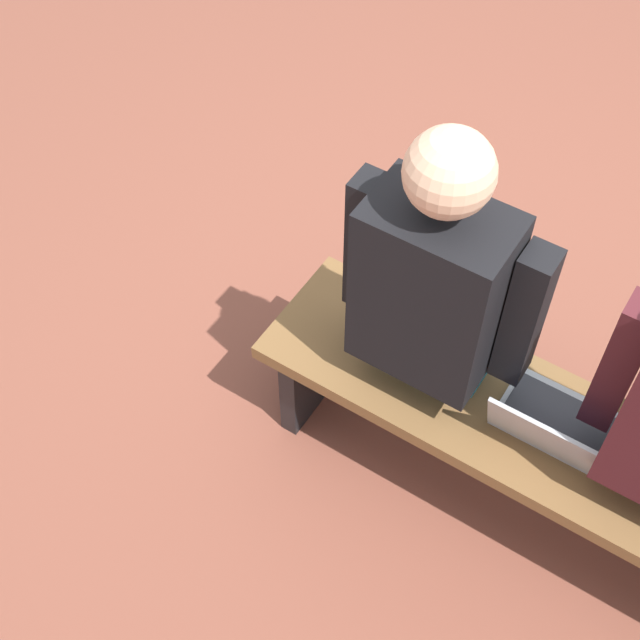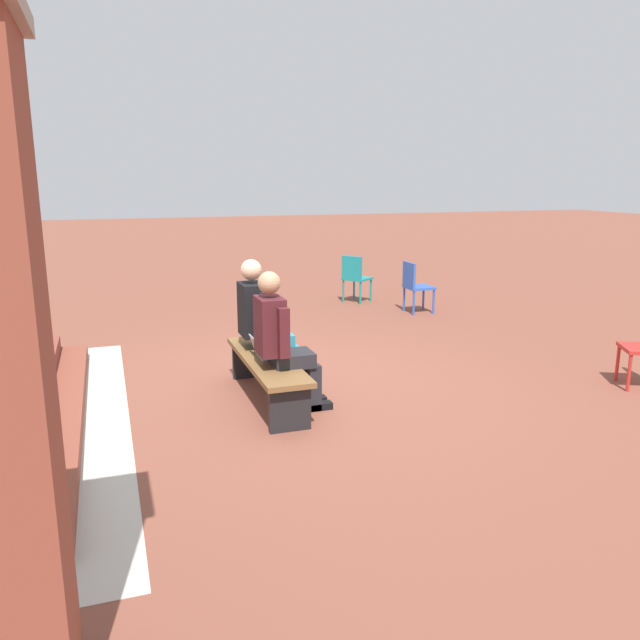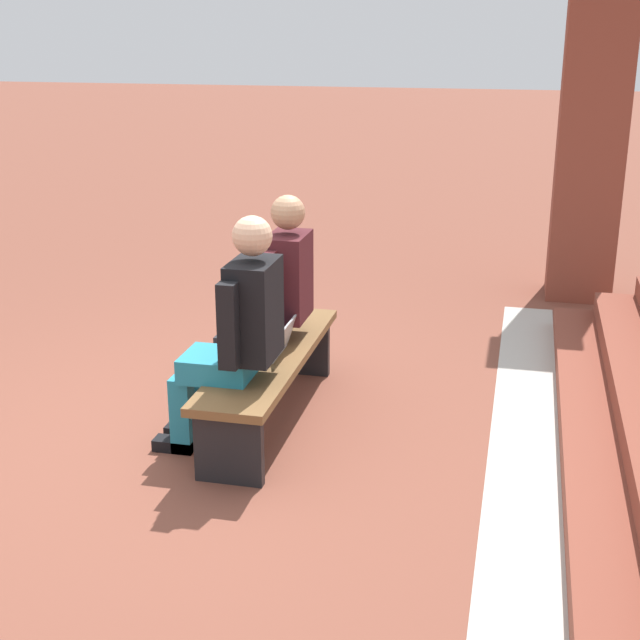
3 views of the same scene
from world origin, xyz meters
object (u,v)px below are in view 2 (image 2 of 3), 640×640
object	(u,v)px
laptop	(265,352)
plastic_chair_foreground	(415,284)
person_adult	(263,320)
plastic_chair_near_bench_right	(355,276)
bench	(267,367)
person_student	(281,338)

from	to	relation	value
laptop	plastic_chair_foreground	world-z (taller)	plastic_chair_foreground
person_adult	plastic_chair_near_bench_right	distance (m)	4.81
plastic_chair_near_bench_right	laptop	bearing A→B (deg)	147.96
person_adult	plastic_chair_near_bench_right	xyz separation A→B (m)	(4.00, -2.67, -0.25)
bench	laptop	world-z (taller)	laptop
laptop	person_adult	bearing A→B (deg)	-11.40
person_student	plastic_chair_foreground	xyz separation A→B (m)	(3.59, -3.27, -0.24)
person_adult	plastic_chair_foreground	xyz separation A→B (m)	(2.86, -3.27, -0.25)
laptop	plastic_chair_near_bench_right	xyz separation A→B (m)	(4.40, -2.75, -0.02)
laptop	plastic_chair_near_bench_right	distance (m)	5.19
person_student	person_adult	size ratio (longest dim) A/B	0.98
laptop	plastic_chair_near_bench_right	bearing A→B (deg)	-32.04
person_student	plastic_chair_near_bench_right	size ratio (longest dim) A/B	1.61
bench	plastic_chair_foreground	bearing A→B (deg)	-45.48
bench	person_student	xyz separation A→B (m)	(-0.31, -0.07, 0.37)
person_adult	laptop	size ratio (longest dim) A/B	4.29
person_adult	laptop	xyz separation A→B (m)	(-0.40, 0.08, -0.23)
bench	laptop	distance (m)	0.15
person_adult	plastic_chair_near_bench_right	world-z (taller)	person_adult
bench	person_student	world-z (taller)	person_student
person_adult	laptop	distance (m)	0.47
bench	person_adult	distance (m)	0.57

